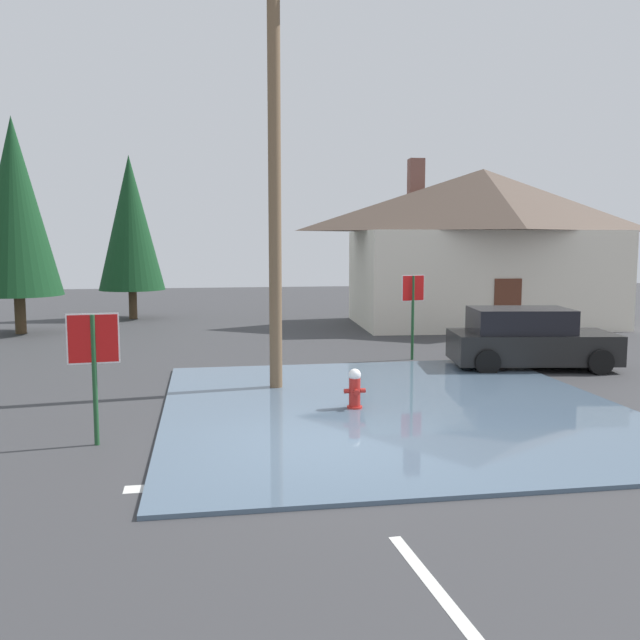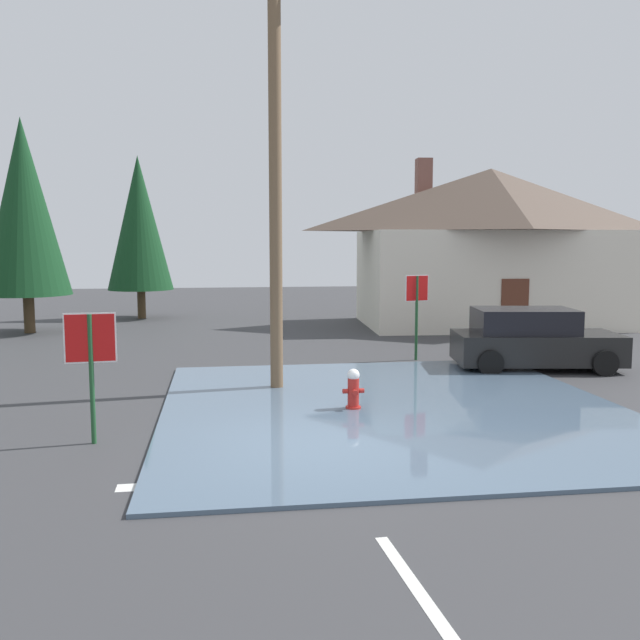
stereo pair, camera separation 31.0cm
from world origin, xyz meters
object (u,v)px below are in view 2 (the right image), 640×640
(parked_car, at_px, (533,340))
(pine_tree_mid_left, at_px, (24,207))
(house, at_px, (489,245))
(pine_tree_short_left, at_px, (139,223))
(utility_pole, at_px, (275,173))
(fire_hydrant, at_px, (353,391))
(stop_sign_near, at_px, (91,351))
(stop_sign_far, at_px, (417,300))

(parked_car, distance_m, pine_tree_mid_left, 18.09)
(house, distance_m, pine_tree_short_left, 14.70)
(parked_car, bearing_deg, utility_pole, -166.82)
(parked_car, bearing_deg, fire_hydrant, -145.39)
(pine_tree_mid_left, bearing_deg, pine_tree_short_left, 50.92)
(utility_pole, distance_m, house, 14.47)
(utility_pole, xyz_separation_m, parked_car, (6.82, 1.60, -4.04))
(stop_sign_near, relative_size, pine_tree_short_left, 0.31)
(parked_car, bearing_deg, house, 74.78)
(utility_pole, relative_size, house, 0.85)
(fire_hydrant, distance_m, pine_tree_short_left, 18.90)
(parked_car, bearing_deg, pine_tree_short_left, 129.78)
(stop_sign_far, relative_size, pine_tree_short_left, 0.34)
(house, bearing_deg, pine_tree_mid_left, 179.70)
(house, relative_size, pine_tree_short_left, 1.56)
(stop_sign_near, height_order, pine_tree_mid_left, pine_tree_mid_left)
(utility_pole, height_order, pine_tree_short_left, utility_pole)
(stop_sign_near, relative_size, fire_hydrant, 2.56)
(stop_sign_far, distance_m, pine_tree_short_left, 15.11)
(stop_sign_far, height_order, house, house)
(stop_sign_near, height_order, house, house)
(stop_sign_near, bearing_deg, pine_tree_mid_left, 108.20)
(stop_sign_far, bearing_deg, pine_tree_mid_left, 148.05)
(stop_sign_near, height_order, stop_sign_far, stop_sign_far)
(stop_sign_near, distance_m, stop_sign_far, 10.27)
(fire_hydrant, height_order, parked_car, parked_car)
(fire_hydrant, distance_m, parked_car, 6.70)
(parked_car, height_order, pine_tree_mid_left, pine_tree_mid_left)
(house, bearing_deg, stop_sign_far, -124.20)
(pine_tree_mid_left, bearing_deg, utility_pole, -53.51)
(house, height_order, pine_tree_short_left, pine_tree_short_left)
(pine_tree_mid_left, relative_size, pine_tree_short_left, 1.11)
(house, relative_size, pine_tree_mid_left, 1.41)
(fire_hydrant, height_order, house, house)
(house, bearing_deg, utility_pole, -130.57)
(stop_sign_far, relative_size, parked_car, 0.54)
(utility_pole, bearing_deg, stop_sign_far, 38.42)
(fire_hydrant, distance_m, pine_tree_mid_left, 16.78)
(stop_sign_near, height_order, fire_hydrant, stop_sign_near)
(house, bearing_deg, pine_tree_short_left, 162.45)
(stop_sign_near, distance_m, parked_car, 11.46)
(fire_hydrant, bearing_deg, pine_tree_short_left, 108.71)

